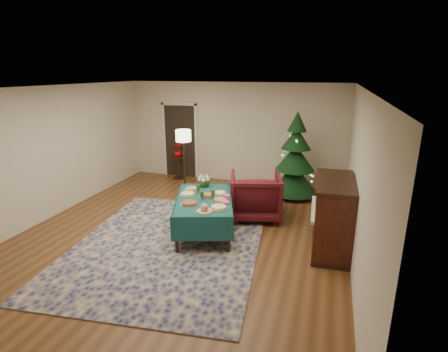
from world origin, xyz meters
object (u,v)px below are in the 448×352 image
(armchair, at_px, (255,194))
(floor_lamp, at_px, (183,139))
(gift_box, at_px, (226,197))
(side_table, at_px, (178,168))
(piano, at_px, (333,216))
(potted_plant, at_px, (178,153))
(christmas_tree, at_px, (295,159))
(buffet_table, at_px, (204,205))

(armchair, height_order, floor_lamp, floor_lamp)
(gift_box, bearing_deg, side_table, 127.90)
(gift_box, relative_size, side_table, 0.17)
(armchair, bearing_deg, gift_box, 54.04)
(piano, bearing_deg, floor_lamp, 149.98)
(potted_plant, distance_m, christmas_tree, 3.36)
(potted_plant, bearing_deg, piano, -35.46)
(side_table, xyz_separation_m, christmas_tree, (3.32, -0.52, 0.62))
(floor_lamp, relative_size, christmas_tree, 0.76)
(armchair, height_order, potted_plant, armchair)
(floor_lamp, distance_m, potted_plant, 1.23)
(floor_lamp, height_order, potted_plant, floor_lamp)
(armchair, distance_m, side_table, 3.40)
(gift_box, height_order, piano, piano)
(gift_box, bearing_deg, piano, -0.61)
(floor_lamp, xyz_separation_m, side_table, (-0.59, 0.91, -1.03))
(floor_lamp, xyz_separation_m, christmas_tree, (2.73, 0.39, -0.40))
(gift_box, height_order, christmas_tree, christmas_tree)
(floor_lamp, relative_size, potted_plant, 3.81)
(buffet_table, height_order, gift_box, gift_box)
(armchair, distance_m, piano, 1.82)
(buffet_table, relative_size, floor_lamp, 1.28)
(floor_lamp, xyz_separation_m, piano, (3.65, -2.11, -0.73))
(floor_lamp, height_order, side_table, floor_lamp)
(buffet_table, bearing_deg, armchair, 51.90)
(gift_box, height_order, side_table, gift_box)
(armchair, xyz_separation_m, side_table, (-2.69, 2.07, -0.21))
(buffet_table, distance_m, side_table, 3.61)
(potted_plant, height_order, christmas_tree, christmas_tree)
(buffet_table, height_order, christmas_tree, christmas_tree)
(buffet_table, height_order, potted_plant, potted_plant)
(side_table, distance_m, potted_plant, 0.45)
(christmas_tree, bearing_deg, potted_plant, 171.15)
(buffet_table, xyz_separation_m, side_table, (-1.91, 3.06, -0.24))
(potted_plant, distance_m, piano, 5.20)
(floor_lamp, bearing_deg, christmas_tree, 8.17)
(armchair, relative_size, side_table, 1.63)
(armchair, height_order, piano, piano)
(piano, bearing_deg, potted_plant, 144.54)
(gift_box, xyz_separation_m, armchair, (0.36, 0.93, -0.22))
(piano, bearing_deg, side_table, 144.54)
(gift_box, xyz_separation_m, floor_lamp, (-1.75, 2.09, 0.60))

